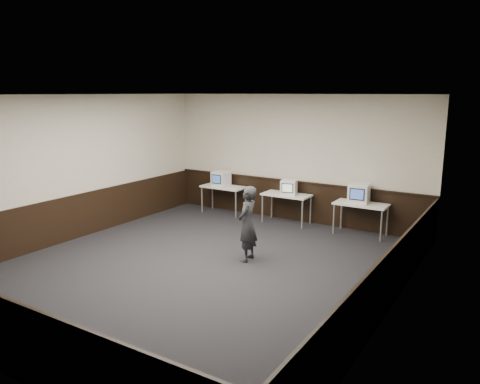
% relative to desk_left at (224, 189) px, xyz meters
% --- Properties ---
extents(floor, '(8.00, 8.00, 0.00)m').
position_rel_desk_left_xyz_m(floor, '(1.90, -3.60, -0.68)').
color(floor, black).
rests_on(floor, ground).
extents(ceiling, '(8.00, 8.00, 0.00)m').
position_rel_desk_left_xyz_m(ceiling, '(1.90, -3.60, 2.52)').
color(ceiling, white).
rests_on(ceiling, back_wall).
extents(back_wall, '(7.00, 0.00, 7.00)m').
position_rel_desk_left_xyz_m(back_wall, '(1.90, 0.40, 0.92)').
color(back_wall, beige).
rests_on(back_wall, ground).
extents(left_wall, '(0.00, 8.00, 8.00)m').
position_rel_desk_left_xyz_m(left_wall, '(-1.60, -3.60, 0.92)').
color(left_wall, beige).
rests_on(left_wall, ground).
extents(right_wall, '(0.00, 8.00, 8.00)m').
position_rel_desk_left_xyz_m(right_wall, '(5.40, -3.60, 0.92)').
color(right_wall, beige).
rests_on(right_wall, ground).
extents(wainscot_back, '(6.98, 0.04, 1.00)m').
position_rel_desk_left_xyz_m(wainscot_back, '(1.90, 0.38, -0.18)').
color(wainscot_back, black).
rests_on(wainscot_back, back_wall).
extents(wainscot_left, '(0.04, 7.98, 1.00)m').
position_rel_desk_left_xyz_m(wainscot_left, '(-1.58, -3.60, -0.18)').
color(wainscot_left, black).
rests_on(wainscot_left, left_wall).
extents(wainscot_right, '(0.04, 7.98, 1.00)m').
position_rel_desk_left_xyz_m(wainscot_right, '(5.38, -3.60, -0.18)').
color(wainscot_right, black).
rests_on(wainscot_right, right_wall).
extents(wainscot_rail, '(6.98, 0.06, 0.04)m').
position_rel_desk_left_xyz_m(wainscot_rail, '(1.90, 0.36, 0.34)').
color(wainscot_rail, black).
rests_on(wainscot_rail, wainscot_back).
extents(desk_left, '(1.20, 0.60, 0.75)m').
position_rel_desk_left_xyz_m(desk_left, '(0.00, 0.00, 0.00)').
color(desk_left, silver).
rests_on(desk_left, ground).
extents(desk_center, '(1.20, 0.60, 0.75)m').
position_rel_desk_left_xyz_m(desk_center, '(1.90, 0.00, 0.00)').
color(desk_center, silver).
rests_on(desk_center, ground).
extents(desk_right, '(1.20, 0.60, 0.75)m').
position_rel_desk_left_xyz_m(desk_right, '(3.80, 0.00, 0.00)').
color(desk_right, silver).
rests_on(desk_right, ground).
extents(emac_left, '(0.41, 0.44, 0.41)m').
position_rel_desk_left_xyz_m(emac_left, '(-0.06, -0.03, 0.27)').
color(emac_left, white).
rests_on(emac_left, desk_left).
extents(emac_center, '(0.47, 0.48, 0.38)m').
position_rel_desk_left_xyz_m(emac_center, '(1.98, -0.05, 0.26)').
color(emac_center, white).
rests_on(emac_center, desk_center).
extents(emac_right, '(0.50, 0.53, 0.45)m').
position_rel_desk_left_xyz_m(emac_right, '(3.73, 0.02, 0.29)').
color(emac_right, white).
rests_on(emac_right, desk_right).
extents(person, '(0.42, 0.58, 1.49)m').
position_rel_desk_left_xyz_m(person, '(2.45, -2.82, 0.06)').
color(person, '#232428').
rests_on(person, ground).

